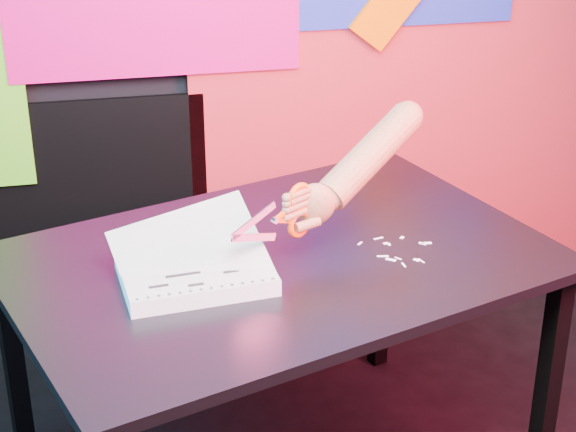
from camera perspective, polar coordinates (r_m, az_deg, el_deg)
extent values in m
cube|color=red|center=(3.45, 7.52, 7.63)|extent=(1.60, 0.02, 1.60)
cube|color=black|center=(3.44, -15.62, -0.38)|extent=(1.30, 0.02, 0.85)
cube|color=black|center=(2.77, -15.81, -9.18)|extent=(0.06, 0.06, 0.72)
cube|color=black|center=(2.72, 15.13, -9.87)|extent=(0.06, 0.06, 0.72)
cube|color=black|center=(3.21, 5.54, -3.20)|extent=(0.06, 0.06, 0.72)
cube|color=#26262B|center=(2.45, -0.55, -2.70)|extent=(1.56, 1.28, 0.03)
cube|color=white|center=(2.33, -5.50, -3.42)|extent=(0.38, 0.30, 0.04)
cube|color=white|center=(2.32, -5.52, -2.95)|extent=(0.38, 0.29, 0.00)
cube|color=white|center=(2.32, -5.52, -2.84)|extent=(0.38, 0.28, 0.11)
cube|color=white|center=(2.32, -5.83, -2.17)|extent=(0.39, 0.27, 0.19)
cylinder|color=black|center=(2.19, -8.93, -4.89)|extent=(0.01, 0.01, 0.00)
cylinder|color=black|center=(2.20, -8.30, -4.80)|extent=(0.01, 0.01, 0.00)
cylinder|color=black|center=(2.20, -7.67, -4.71)|extent=(0.01, 0.01, 0.00)
cylinder|color=black|center=(2.20, -7.04, -4.63)|extent=(0.01, 0.01, 0.00)
cylinder|color=black|center=(2.21, -6.42, -4.54)|extent=(0.01, 0.01, 0.00)
cylinder|color=black|center=(2.21, -5.79, -4.45)|extent=(0.01, 0.01, 0.00)
cylinder|color=black|center=(2.21, -5.17, -4.36)|extent=(0.01, 0.01, 0.00)
cylinder|color=black|center=(2.22, -4.56, -4.27)|extent=(0.01, 0.01, 0.00)
cylinder|color=black|center=(2.22, -3.94, -4.18)|extent=(0.01, 0.01, 0.00)
cylinder|color=black|center=(2.23, -3.33, -4.09)|extent=(0.01, 0.01, 0.00)
cylinder|color=black|center=(2.23, -2.72, -4.00)|extent=(0.01, 0.01, 0.00)
cylinder|color=black|center=(2.24, -2.11, -3.91)|extent=(0.01, 0.01, 0.00)
cylinder|color=black|center=(2.24, -1.51, -3.82)|extent=(0.01, 0.01, 0.00)
cylinder|color=black|center=(2.25, -0.91, -3.73)|extent=(0.01, 0.01, 0.00)
cylinder|color=black|center=(2.40, -9.83, -2.15)|extent=(0.01, 0.01, 0.00)
cylinder|color=black|center=(2.40, -9.26, -2.08)|extent=(0.01, 0.01, 0.00)
cylinder|color=black|center=(2.41, -8.68, -2.00)|extent=(0.01, 0.01, 0.00)
cylinder|color=black|center=(2.41, -8.11, -1.92)|extent=(0.01, 0.01, 0.00)
cylinder|color=black|center=(2.41, -7.54, -1.85)|extent=(0.01, 0.01, 0.00)
cylinder|color=black|center=(2.42, -6.97, -1.77)|extent=(0.01, 0.01, 0.00)
cylinder|color=black|center=(2.42, -6.40, -1.69)|extent=(0.01, 0.01, 0.00)
cylinder|color=black|center=(2.42, -5.83, -1.62)|extent=(0.01, 0.01, 0.00)
cylinder|color=black|center=(2.43, -5.27, -1.54)|extent=(0.01, 0.01, 0.00)
cylinder|color=black|center=(2.43, -4.71, -1.46)|extent=(0.01, 0.01, 0.00)
cylinder|color=black|center=(2.44, -4.15, -1.39)|extent=(0.01, 0.01, 0.00)
cylinder|color=black|center=(2.44, -3.59, -1.31)|extent=(0.01, 0.01, 0.00)
cylinder|color=black|center=(2.45, -3.03, -1.24)|extent=(0.01, 0.01, 0.00)
cylinder|color=black|center=(2.45, -2.48, -1.16)|extent=(0.01, 0.01, 0.00)
cube|color=black|center=(2.35, -7.76, -2.68)|extent=(0.07, 0.02, 0.00)
cube|color=black|center=(2.35, -5.22, -2.55)|extent=(0.05, 0.02, 0.00)
cube|color=black|center=(2.28, -6.24, -3.47)|extent=(0.08, 0.02, 0.00)
cube|color=black|center=(2.28, -3.39, -3.30)|extent=(0.04, 0.01, 0.00)
cube|color=black|center=(2.24, -7.68, -4.14)|extent=(0.05, 0.02, 0.00)
cube|color=black|center=(2.39, -4.81, -1.96)|extent=(0.06, 0.02, 0.00)
cube|color=black|center=(2.24, -5.48, -4.07)|extent=(0.04, 0.01, 0.00)
cube|color=#B3BBD3|center=(2.26, -2.05, -0.29)|extent=(0.12, 0.08, 0.06)
cube|color=#B3BBD3|center=(2.28, -2.03, -1.28)|extent=(0.12, 0.08, 0.06)
cylinder|color=#B3BBD3|center=(2.31, -0.78, -0.27)|extent=(0.02, 0.02, 0.01)
cube|color=#FF3E07|center=(2.33, -0.34, -0.28)|extent=(0.05, 0.04, 0.03)
cube|color=#FF3E07|center=(2.32, -0.34, 0.11)|extent=(0.05, 0.04, 0.03)
torus|color=#FF3E07|center=(2.35, 0.68, 1.13)|extent=(0.07, 0.05, 0.08)
torus|color=#FF3E07|center=(2.38, 0.67, -0.46)|extent=(0.07, 0.05, 0.08)
ellipsoid|color=#AA7153|center=(2.40, 1.61, 0.71)|extent=(0.11, 0.06, 0.11)
cylinder|color=#AA7153|center=(2.36, 0.68, 0.23)|extent=(0.08, 0.06, 0.02)
cylinder|color=#AA7153|center=(2.35, 0.68, 0.67)|extent=(0.07, 0.06, 0.02)
cylinder|color=#AA7153|center=(2.35, 0.68, 1.06)|extent=(0.07, 0.05, 0.02)
cylinder|color=#AA7153|center=(2.34, 0.68, 1.40)|extent=(0.06, 0.05, 0.02)
cylinder|color=#AA7153|center=(2.38, 1.17, -0.51)|extent=(0.07, 0.05, 0.03)
cylinder|color=#AA7153|center=(2.43, 2.48, 1.16)|extent=(0.09, 0.09, 0.07)
cylinder|color=#AA7153|center=(2.50, 4.86, 3.59)|extent=(0.33, 0.25, 0.22)
sphere|color=#AA7153|center=(2.58, 7.11, 5.88)|extent=(0.08, 0.08, 0.08)
cube|color=white|center=(2.53, 7.98, -1.63)|extent=(0.02, 0.02, 0.00)
cube|color=white|center=(2.52, 5.82, -1.62)|extent=(0.02, 0.01, 0.00)
cube|color=white|center=(2.44, 7.62, -2.60)|extent=(0.02, 0.02, 0.00)
cube|color=white|center=(2.51, 4.28, -1.63)|extent=(0.02, 0.02, 0.00)
cube|color=white|center=(2.55, 6.77, -1.28)|extent=(0.02, 0.02, 0.00)
cube|color=white|center=(2.51, 6.01, -1.68)|extent=(0.01, 0.01, 0.00)
cube|color=white|center=(2.44, 6.12, -2.59)|extent=(0.03, 0.02, 0.00)
cube|color=white|center=(2.42, 6.88, -2.90)|extent=(0.01, 0.02, 0.00)
cube|color=white|center=(2.53, 8.22, -1.60)|extent=(0.03, 0.01, 0.00)
cube|color=white|center=(2.45, 6.54, -2.51)|extent=(0.02, 0.02, 0.00)
cube|color=white|center=(2.44, 7.90, -2.64)|extent=(0.01, 0.03, 0.00)
cube|color=white|center=(2.54, 5.38, -1.32)|extent=(0.03, 0.01, 0.00)
cube|color=white|center=(2.45, 5.64, -2.38)|extent=(0.03, 0.01, 0.00)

